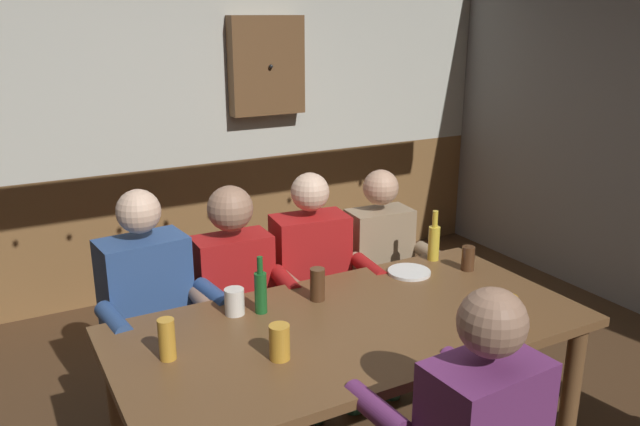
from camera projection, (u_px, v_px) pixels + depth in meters
name	position (u px, v px, depth m)	size (l,w,h in m)	color
back_wall_upper	(168.00, 48.00, 4.41)	(5.22, 0.12, 1.64)	beige
back_wall_wainscot	(180.00, 226.00, 4.79)	(5.22, 0.12, 0.93)	brown
dining_table	(352.00, 343.00, 2.67)	(1.94, 0.96, 0.77)	brown
person_0	(152.00, 309.00, 2.97)	(0.56, 0.56, 1.23)	#2D4C84
person_1	(239.00, 293.00, 3.17)	(0.52, 0.50, 1.20)	#AD1919
person_2	(315.00, 277.00, 3.37)	(0.56, 0.56, 1.21)	#AD1919
person_3	(386.00, 267.00, 3.56)	(0.51, 0.51, 1.17)	#997F60
plate_0	(409.00, 272.00, 3.14)	(0.21, 0.21, 0.01)	white
bottle_0	(434.00, 241.00, 3.29)	(0.06, 0.06, 0.26)	gold
bottle_1	(261.00, 291.00, 2.71)	(0.05, 0.05, 0.25)	#195923
pint_glass_0	(507.00, 312.00, 2.58)	(0.07, 0.07, 0.14)	gold
pint_glass_1	(468.00, 258.00, 3.17)	(0.06, 0.06, 0.12)	#4C2D19
pint_glass_2	(167.00, 339.00, 2.34)	(0.06, 0.06, 0.16)	gold
pint_glass_3	(234.00, 302.00, 2.70)	(0.08, 0.08, 0.11)	white
pint_glass_4	(317.00, 284.00, 2.83)	(0.07, 0.07, 0.15)	#4C2D19
pint_glass_5	(280.00, 342.00, 2.35)	(0.08, 0.08, 0.13)	gold
wall_dart_cabinet	(267.00, 66.00, 4.65)	(0.56, 0.15, 0.70)	brown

